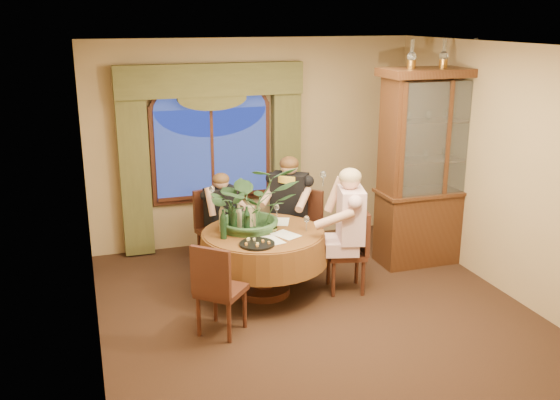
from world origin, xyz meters
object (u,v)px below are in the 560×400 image
object	(u,v)px
wine_bottle_0	(247,221)
olive_bowl	(271,229)
chair_right	(346,251)
chair_back	(217,229)
wine_bottle_4	(239,218)
centerpiece_plant	(252,173)
dining_table	(263,263)
chair_back_right	(300,230)
wine_bottle_1	(234,220)
wine_bottle_3	(223,224)
person_back	(221,220)
wine_bottle_2	(222,217)
stoneware_vase	(250,217)
oil_lamp_left	(412,54)
wine_bottle_5	(231,216)
china_cabinet	(436,168)
person_pink	(350,231)
person_scarf	(289,210)
oil_lamp_right	(475,53)
chair_front_left	(221,288)
oil_lamp_center	(444,53)

from	to	relation	value
wine_bottle_0	olive_bowl	bearing A→B (deg)	7.12
chair_right	chair_back	distance (m)	1.73
wine_bottle_4	centerpiece_plant	bearing A→B (deg)	26.89
dining_table	chair_back_right	size ratio (longest dim) A/B	1.53
wine_bottle_1	wine_bottle_3	size ratio (longest dim) A/B	1.00
wine_bottle_0	person_back	bearing A→B (deg)	93.27
chair_back_right	wine_bottle_2	bearing A→B (deg)	70.61
dining_table	stoneware_vase	bearing A→B (deg)	125.87
chair_back	wine_bottle_2	distance (m)	0.95
chair_back_right	wine_bottle_3	distance (m)	1.42
oil_lamp_left	wine_bottle_5	size ratio (longest dim) A/B	1.03
china_cabinet	wine_bottle_4	size ratio (longest dim) A/B	7.49
dining_table	oil_lamp_left	size ratio (longest dim) A/B	4.31
person_pink	wine_bottle_5	size ratio (longest dim) A/B	4.46
stoneware_vase	wine_bottle_0	size ratio (longest dim) A/B	0.80
oil_lamp_left	chair_right	distance (m)	2.44
person_scarf	wine_bottle_3	bearing A→B (deg)	76.20
centerpiece_plant	chair_back	bearing A→B (deg)	105.92
wine_bottle_5	wine_bottle_2	bearing A→B (deg)	-169.78
oil_lamp_right	oil_lamp_left	bearing A→B (deg)	180.00
chair_back	wine_bottle_2	size ratio (longest dim) A/B	2.91
person_pink	wine_bottle_2	xyz separation A→B (m)	(-1.38, 0.40, 0.18)
chair_back	oil_lamp_right	bearing A→B (deg)	150.06
person_pink	wine_bottle_1	size ratio (longest dim) A/B	4.46
chair_right	chair_front_left	xyz separation A→B (m)	(-1.59, -0.54, 0.00)
chair_right	china_cabinet	bearing A→B (deg)	-57.04
oil_lamp_left	centerpiece_plant	size ratio (longest dim) A/B	0.30
wine_bottle_2	wine_bottle_5	world-z (taller)	same
chair_front_left	oil_lamp_center	bearing A→B (deg)	60.75
china_cabinet	person_scarf	bearing A→B (deg)	164.49
wine_bottle_3	china_cabinet	bearing A→B (deg)	8.09
person_scarf	oil_lamp_center	bearing A→B (deg)	-159.45
chair_back_right	chair_back	xyz separation A→B (m)	(-0.99, 0.36, 0.00)
oil_lamp_center	wine_bottle_5	size ratio (longest dim) A/B	1.03
person_pink	person_scarf	bearing A→B (deg)	33.85
chair_right	wine_bottle_2	size ratio (longest dim) A/B	2.91
wine_bottle_4	wine_bottle_2	bearing A→B (deg)	155.61
wine_bottle_5	dining_table	bearing A→B (deg)	-27.35
wine_bottle_2	wine_bottle_5	xyz separation A→B (m)	(0.11, 0.02, 0.00)
chair_front_left	stoneware_vase	distance (m)	1.13
oil_lamp_left	person_scarf	size ratio (longest dim) A/B	0.24
centerpiece_plant	wine_bottle_0	world-z (taller)	centerpiece_plant
china_cabinet	wine_bottle_2	world-z (taller)	china_cabinet
chair_right	wine_bottle_5	size ratio (longest dim) A/B	2.91
chair_front_left	wine_bottle_4	bearing A→B (deg)	105.36
wine_bottle_1	wine_bottle_3	world-z (taller)	same
person_pink	wine_bottle_0	xyz separation A→B (m)	(-1.15, 0.20, 0.18)
oil_lamp_left	oil_lamp_right	xyz separation A→B (m)	(0.86, 0.00, 0.00)
person_back	chair_back_right	bearing A→B (deg)	144.95
person_pink	wine_bottle_3	bearing A→B (deg)	98.24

